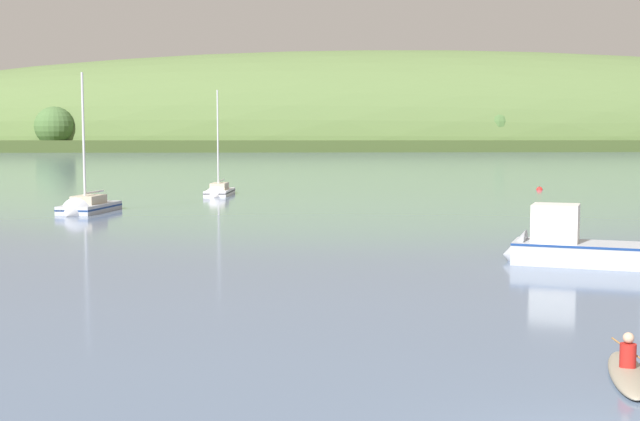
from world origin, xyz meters
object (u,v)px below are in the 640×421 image
object	(u,v)px
canoe_with_paddler	(627,372)
mooring_buoy_midchannel	(539,190)
sailboat_near_mooring	(85,210)
fishing_boat_moored	(571,251)
sailboat_far_left	(218,194)

from	to	relation	value
canoe_with_paddler	mooring_buoy_midchannel	xyz separation A→B (m)	(12.63, 57.53, -0.10)
sailboat_near_mooring	mooring_buoy_midchannel	world-z (taller)	sailboat_near_mooring
fishing_boat_moored	sailboat_near_mooring	bearing A→B (deg)	-20.74
sailboat_near_mooring	mooring_buoy_midchannel	size ratio (longest dim) A/B	15.14
sailboat_near_mooring	fishing_boat_moored	bearing A→B (deg)	58.11
sailboat_far_left	mooring_buoy_midchannel	world-z (taller)	sailboat_far_left
canoe_with_paddler	fishing_boat_moored	bearing A→B (deg)	2.00
sailboat_far_left	fishing_boat_moored	bearing A→B (deg)	28.32
mooring_buoy_midchannel	sailboat_near_mooring	bearing A→B (deg)	-146.46
sailboat_far_left	canoe_with_paddler	world-z (taller)	sailboat_far_left
canoe_with_paddler	sailboat_far_left	bearing A→B (deg)	30.09
mooring_buoy_midchannel	canoe_with_paddler	bearing A→B (deg)	-102.38
sailboat_near_mooring	sailboat_far_left	bearing A→B (deg)	165.97
sailboat_near_mooring	sailboat_far_left	size ratio (longest dim) A/B	1.04
sailboat_near_mooring	canoe_with_paddler	world-z (taller)	sailboat_near_mooring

